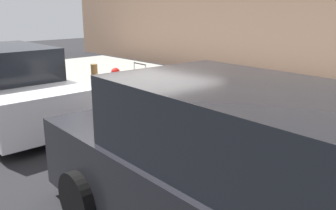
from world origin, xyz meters
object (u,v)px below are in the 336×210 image
Objects in this scene: suitcase_maroon_4 at (192,110)px; parked_car_charcoal_0 at (242,184)px; suitcase_red_2 at (239,120)px; suitcase_black_5 at (173,99)px; bollard_post at (95,80)px; suitcase_silver_0 at (296,136)px; suitcase_olive_1 at (268,128)px; suitcase_silver_7 at (140,90)px; fire_hydrant at (116,83)px; parked_car_white_1 at (6,88)px; suitcase_navy_6 at (152,100)px; suitcase_teal_3 at (213,114)px.

suitcase_maroon_4 is 3.82m from parked_car_charcoal_0.
suitcase_red_2 is 1.18× the size of suitcase_black_5.
suitcase_black_5 is 2.65m from bollard_post.
suitcase_silver_0 is 0.52m from suitcase_olive_1.
bollard_post is (5.36, 0.13, 0.08)m from suitcase_silver_0.
fire_hydrant is (0.86, 0.05, 0.04)m from suitcase_silver_7.
suitcase_red_2 reaches higher than suitcase_black_5.
suitcase_silver_0 is 2.52m from parked_car_charcoal_0.
suitcase_silver_0 is 0.86× the size of suitcase_silver_7.
parked_car_white_1 reaches higher than bollard_post.
suitcase_olive_1 is at bearing -179.29° from fire_hydrant.
suitcase_navy_6 is 0.14× the size of parked_car_white_1.
suitcase_silver_7 is (2.74, -0.05, 0.05)m from suitcase_red_2.
fire_hydrant is (3.60, 0.01, 0.08)m from suitcase_red_2.
suitcase_olive_1 is 1.02× the size of bollard_post.
suitcase_silver_7 is at bearing -1.90° from suitcase_teal_3.
suitcase_maroon_4 is 0.55m from suitcase_black_5.
fire_hydrant reaches higher than suitcase_maroon_4.
bollard_post is at bearing 2.38° from suitcase_olive_1.
suitcase_navy_6 is at bearing 12.16° from suitcase_black_5.
suitcase_navy_6 is 2.13m from bollard_post.
parked_car_charcoal_0 is at bearing 159.59° from bollard_post.
suitcase_teal_3 is at bearing -145.44° from parked_car_white_1.
suitcase_navy_6 is (2.17, 0.08, -0.05)m from suitcase_red_2.
suitcase_maroon_4 is 1.24× the size of suitcase_navy_6.
suitcase_silver_7 reaches higher than suitcase_black_5.
suitcase_black_5 is at bearing -35.44° from parked_car_charcoal_0.
suitcase_red_2 is at bearing -148.94° from parked_car_white_1.
parked_car_white_1 is at bearing 40.17° from suitcase_maroon_4.
suitcase_silver_0 reaches higher than fire_hydrant.
parked_car_white_1 is at bearing 97.13° from bollard_post.
suitcase_red_2 is 1.22× the size of fire_hydrant.
suitcase_navy_6 is (2.72, 0.13, -0.03)m from suitcase_olive_1.
suitcase_olive_1 is at bearing -175.21° from suitcase_red_2.
suitcase_red_2 reaches higher than suitcase_maroon_4.
suitcase_silver_7 is at bearing -1.12° from suitcase_silver_0.
suitcase_silver_7 is at bearing -13.30° from suitcase_navy_6.
suitcase_red_2 is 3.60m from fire_hydrant.
bollard_post reaches higher than fire_hydrant.
parked_car_white_1 reaches higher than suitcase_olive_1.
suitcase_maroon_4 is 3.82m from parked_car_white_1.
bollard_post is at bearing 2.00° from suitcase_teal_3.
suitcase_olive_1 is 0.55m from suitcase_red_2.
suitcase_teal_3 is 1.13× the size of suitcase_navy_6.
suitcase_maroon_4 is 0.94× the size of bollard_post.
bollard_post is (3.19, 0.19, 0.15)m from suitcase_maroon_4.
suitcase_olive_1 is at bearing -177.62° from bollard_post.
parked_car_charcoal_0 is at bearing 144.56° from suitcase_black_5.
suitcase_silver_7 is at bearing -28.66° from parked_car_charcoal_0.
suitcase_red_2 is 0.54m from suitcase_teal_3.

